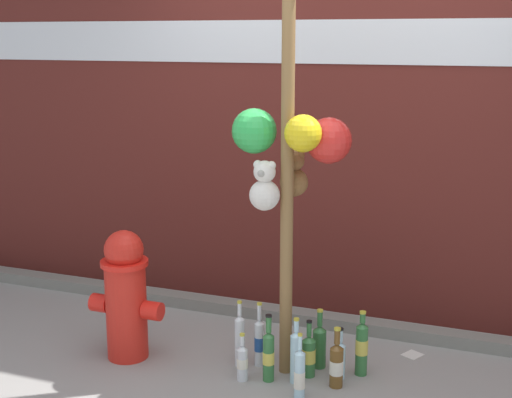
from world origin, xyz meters
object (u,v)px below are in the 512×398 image
bottle_5 (259,341)px  bottle_10 (286,336)px  bottle_8 (242,362)px  memorial_post (290,111)px  bottle_2 (296,355)px  bottle_4 (300,374)px  bottle_7 (336,364)px  bottle_1 (269,355)px  bottle_11 (362,347)px  fire_hydrant (126,294)px  bottle_3 (319,345)px  bottle_6 (340,358)px  bottle_0 (240,339)px  bottle_9 (309,355)px

bottle_5 → bottle_10: bearing=47.9°
bottle_8 → memorial_post: bearing=46.6°
bottle_2 → memorial_post: bearing=126.1°
bottle_4 → bottle_7: size_ratio=1.05×
bottle_1 → bottle_11: (0.46, 0.25, 0.01)m
bottle_1 → bottle_2: size_ratio=1.03×
fire_hydrant → bottle_1: 0.91m
bottle_3 → bottle_8: 0.47m
fire_hydrant → bottle_6: 1.28m
bottle_7 → bottle_1: bearing=-170.1°
bottle_0 → bottle_10: 0.29m
bottle_0 → memorial_post: bearing=9.3°
memorial_post → bottle_9: size_ratio=7.77×
bottle_6 → bottle_10: (-0.35, 0.13, 0.02)m
bottle_1 → bottle_7: bearing=9.9°
bottle_7 → bottle_2: bearing=-172.3°
bottle_5 → bottle_6: 0.47m
fire_hydrant → bottle_6: bearing=7.9°
bottle_1 → bottle_9: (0.19, 0.13, -0.03)m
bottle_3 → bottle_4: 0.37m
bottle_11 → bottle_10: bearing=174.8°
bottle_3 → bottle_10: size_ratio=0.95×
bottle_7 → bottle_9: (-0.18, 0.07, -0.00)m
bottle_0 → bottle_4: size_ratio=1.10×
bottle_6 → bottle_11: 0.14m
fire_hydrant → bottle_5: 0.82m
bottle_5 → bottle_8: bearing=-96.7°
bottle_6 → bottle_10: 0.38m
bottle_11 → bottle_1: bearing=-151.6°
fire_hydrant → bottle_8: bearing=-2.8°
bottle_0 → bottle_5: bottle_0 is taller
bottle_6 → bottle_7: (0.01, -0.10, 0.01)m
bottle_1 → bottle_4: size_ratio=1.08×
memorial_post → bottle_11: 1.37m
fire_hydrant → bottle_10: 0.97m
bottle_4 → bottle_10: size_ratio=0.98×
bottle_9 → bottle_10: (-0.18, 0.16, 0.02)m
bottle_8 → bottle_11: 0.67m
bottle_5 → bottle_9: 0.31m
bottle_7 → bottle_10: bearing=147.6°
fire_hydrant → bottle_2: (1.03, 0.04, -0.23)m
bottle_5 → bottle_8: size_ratio=1.39×
bottle_9 → bottle_3: bearing=78.5°
bottle_6 → bottle_8: (-0.50, -0.21, -0.01)m
bottle_6 → bottle_0: bearing=-175.1°
bottle_3 → bottle_8: (-0.35, -0.30, -0.03)m
bottle_8 → bottle_11: size_ratio=0.73×
bottle_10 → bottle_1: bearing=-91.4°
bottle_1 → bottle_6: size_ratio=1.30×
bottle_2 → bottle_8: (-0.28, -0.08, -0.05)m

